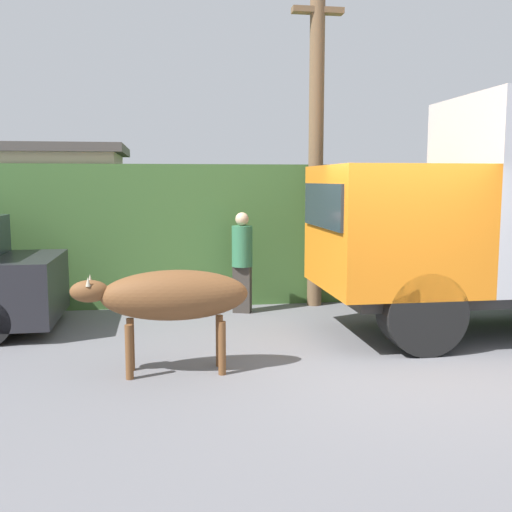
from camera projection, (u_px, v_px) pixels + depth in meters
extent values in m
plane|color=slate|center=(406.00, 366.00, 7.32)|extent=(60.00, 60.00, 0.00)
cube|color=#426B33|center=(291.00, 224.00, 13.73)|extent=(32.00, 5.63, 2.54)
cube|color=orange|center=(392.00, 227.00, 8.53)|extent=(2.01, 2.22, 1.74)
cube|color=#232D38|center=(322.00, 206.00, 8.33)|extent=(0.04, 1.88, 0.61)
cylinder|color=black|center=(422.00, 312.00, 7.83)|extent=(1.09, 0.49, 1.09)
ellipsoid|color=brown|center=(175.00, 295.00, 6.98)|extent=(1.71, 0.59, 0.59)
ellipsoid|color=brown|center=(89.00, 291.00, 6.82)|extent=(0.44, 0.26, 0.26)
cone|color=#B7AD93|center=(88.00, 282.00, 6.70)|extent=(0.06, 0.06, 0.11)
cone|color=#B7AD93|center=(90.00, 279.00, 6.90)|extent=(0.06, 0.06, 0.11)
cylinder|color=brown|center=(129.00, 352.00, 6.81)|extent=(0.09, 0.09, 0.64)
cylinder|color=brown|center=(131.00, 344.00, 7.13)|extent=(0.09, 0.09, 0.64)
cylinder|color=brown|center=(222.00, 348.00, 6.98)|extent=(0.09, 0.09, 0.64)
cylinder|color=brown|center=(219.00, 341.00, 7.29)|extent=(0.09, 0.09, 0.64)
cube|color=#38332D|center=(242.00, 289.00, 10.28)|extent=(0.35, 0.29, 0.80)
cylinder|color=#33724C|center=(242.00, 246.00, 10.18)|extent=(0.45, 0.45, 0.70)
sphere|color=#DBB28E|center=(242.00, 219.00, 10.12)|extent=(0.23, 0.23, 0.23)
cylinder|color=brown|center=(316.00, 142.00, 10.57)|extent=(0.26, 0.26, 5.87)
cube|color=brown|center=(318.00, 11.00, 10.29)|extent=(0.90, 0.21, 0.10)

